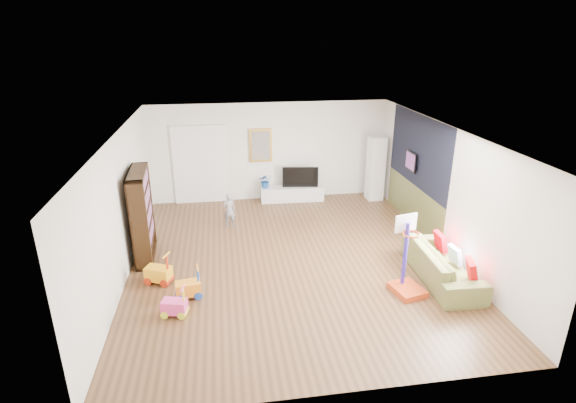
{
  "coord_description": "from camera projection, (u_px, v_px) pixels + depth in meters",
  "views": [
    {
      "loc": [
        -1.32,
        -8.22,
        4.49
      ],
      "look_at": [
        0.0,
        0.4,
        1.15
      ],
      "focal_mm": 28.0,
      "sensor_mm": 36.0,
      "label": 1
    }
  ],
  "objects": [
    {
      "name": "navy_accent",
      "position": [
        418.0,
        151.0,
        10.47
      ],
      "size": [
        0.01,
        3.2,
        1.7
      ],
      "primitive_type": "cube",
      "color": "black",
      "rests_on": "wall_right"
    },
    {
      "name": "wall_back",
      "position": [
        270.0,
        152.0,
        12.36
      ],
      "size": [
        6.5,
        0.0,
        2.7
      ],
      "primitive_type": "cube",
      "color": "silver",
      "rests_on": "ground"
    },
    {
      "name": "ride_on_orange",
      "position": [
        188.0,
        283.0,
        7.95
      ],
      "size": [
        0.47,
        0.33,
        0.59
      ],
      "primitive_type": "cube",
      "rotation": [
        0.0,
        0.0,
        0.13
      ],
      "color": "orange",
      "rests_on": "ground"
    },
    {
      "name": "pillow_center",
      "position": [
        455.0,
        255.0,
        8.52
      ],
      "size": [
        0.12,
        0.35,
        0.35
      ],
      "primitive_type": "cube",
      "rotation": [
        0.0,
        0.0,
        0.08
      ],
      "color": "white",
      "rests_on": "sofa"
    },
    {
      "name": "wall_right",
      "position": [
        445.0,
        191.0,
        9.36
      ],
      "size": [
        0.0,
        7.5,
        2.7
      ],
      "primitive_type": "cube",
      "color": "silver",
      "rests_on": "ground"
    },
    {
      "name": "artwork_right",
      "position": [
        411.0,
        161.0,
        10.75
      ],
      "size": [
        0.04,
        0.56,
        0.46
      ],
      "primitive_type": "cube",
      "color": "#7F3F8C",
      "rests_on": "wall_right"
    },
    {
      "name": "child",
      "position": [
        229.0,
        210.0,
        10.83
      ],
      "size": [
        0.33,
        0.24,
        0.84
      ],
      "primitive_type": "imported",
      "rotation": [
        0.0,
        0.0,
        3.28
      ],
      "color": "gray",
      "rests_on": "ground"
    },
    {
      "name": "sofa",
      "position": [
        442.0,
        264.0,
        8.56
      ],
      "size": [
        0.92,
        2.17,
        0.62
      ],
      "primitive_type": "imported",
      "rotation": [
        0.0,
        0.0,
        1.53
      ],
      "color": "olive",
      "rests_on": "ground"
    },
    {
      "name": "ceiling",
      "position": [
        291.0,
        132.0,
        8.41
      ],
      "size": [
        6.5,
        7.5,
        0.0
      ],
      "primitive_type": "cube",
      "color": "white",
      "rests_on": "ground"
    },
    {
      "name": "ride_on_yellow",
      "position": [
        158.0,
        268.0,
        8.41
      ],
      "size": [
        0.54,
        0.44,
        0.62
      ],
      "primitive_type": "cube",
      "rotation": [
        0.0,
        0.0,
        -0.39
      ],
      "color": "#FFA717",
      "rests_on": "ground"
    },
    {
      "name": "basketball_hoop",
      "position": [
        411.0,
        257.0,
        7.94
      ],
      "size": [
        0.63,
        0.71,
        1.47
      ],
      "primitive_type": "cube",
      "rotation": [
        0.0,
        0.0,
        0.23
      ],
      "color": "red",
      "rests_on": "ground"
    },
    {
      "name": "ride_on_pink",
      "position": [
        174.0,
        302.0,
        7.46
      ],
      "size": [
        0.45,
        0.33,
        0.54
      ],
      "primitive_type": "cube",
      "rotation": [
        0.0,
        0.0,
        -0.22
      ],
      "color": "#F74195",
      "rests_on": "ground"
    },
    {
      "name": "painting_back",
      "position": [
        261.0,
        145.0,
        12.22
      ],
      "size": [
        0.62,
        0.06,
        0.92
      ],
      "primitive_type": "cube",
      "color": "gold",
      "rests_on": "wall_back"
    },
    {
      "name": "pillow_right",
      "position": [
        440.0,
        242.0,
        9.06
      ],
      "size": [
        0.1,
        0.38,
        0.38
      ],
      "primitive_type": "cube",
      "rotation": [
        0.0,
        0.0,
        0.0
      ],
      "color": "#AD000E",
      "rests_on": "sofa"
    },
    {
      "name": "wall_left",
      "position": [
        121.0,
        208.0,
        8.44
      ],
      "size": [
        0.0,
        7.5,
        2.7
      ],
      "primitive_type": "cube",
      "color": "silver",
      "rests_on": "ground"
    },
    {
      "name": "pillow_left",
      "position": [
        472.0,
        271.0,
        7.95
      ],
      "size": [
        0.23,
        0.43,
        0.41
      ],
      "primitive_type": "cube",
      "rotation": [
        0.0,
        0.0,
        -0.31
      ],
      "color": "#C00B0C",
      "rests_on": "sofa"
    },
    {
      "name": "vase_plant",
      "position": [
        266.0,
        181.0,
        12.35
      ],
      "size": [
        0.39,
        0.35,
        0.4
      ],
      "primitive_type": "imported",
      "rotation": [
        0.0,
        0.0,
        -0.11
      ],
      "color": "#144492",
      "rests_on": "media_console"
    },
    {
      "name": "floor",
      "position": [
        291.0,
        260.0,
        9.38
      ],
      "size": [
        6.5,
        7.5,
        0.0
      ],
      "primitive_type": "cube",
      "color": "brown",
      "rests_on": "ground"
    },
    {
      "name": "olive_wainscot",
      "position": [
        413.0,
        205.0,
        10.95
      ],
      "size": [
        0.01,
        3.2,
        1.0
      ],
      "primitive_type": "cube",
      "color": "brown",
      "rests_on": "wall_right"
    },
    {
      "name": "doorway",
      "position": [
        200.0,
        166.0,
        12.16
      ],
      "size": [
        1.45,
        0.06,
        2.1
      ],
      "primitive_type": "cube",
      "color": "white",
      "rests_on": "ground"
    },
    {
      "name": "tall_cabinet",
      "position": [
        375.0,
        168.0,
        12.45
      ],
      "size": [
        0.44,
        0.44,
        1.79
      ],
      "primitive_type": "cube",
      "rotation": [
        0.0,
        0.0,
        0.06
      ],
      "color": "white",
      "rests_on": "ground"
    },
    {
      "name": "media_console",
      "position": [
        292.0,
        193.0,
        12.57
      ],
      "size": [
        1.76,
        0.5,
        0.41
      ],
      "primitive_type": "cube",
      "rotation": [
        0.0,
        0.0,
        -0.04
      ],
      "color": "silver",
      "rests_on": "ground"
    },
    {
      "name": "bookshelf",
      "position": [
        142.0,
        215.0,
        9.17
      ],
      "size": [
        0.41,
        1.31,
        1.89
      ],
      "primitive_type": "cube",
      "rotation": [
        0.0,
        0.0,
        0.06
      ],
      "color": "black",
      "rests_on": "ground"
    },
    {
      "name": "tv",
      "position": [
        300.0,
        176.0,
        12.47
      ],
      "size": [
        1.0,
        0.26,
        0.57
      ],
      "primitive_type": "imported",
      "rotation": [
        0.0,
        0.0,
        -0.13
      ],
      "color": "black",
      "rests_on": "media_console"
    },
    {
      "name": "wall_front",
      "position": [
        340.0,
        307.0,
        5.44
      ],
      "size": [
        6.5,
        0.0,
        2.7
      ],
      "primitive_type": "cube",
      "color": "silver",
      "rests_on": "ground"
    }
  ]
}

